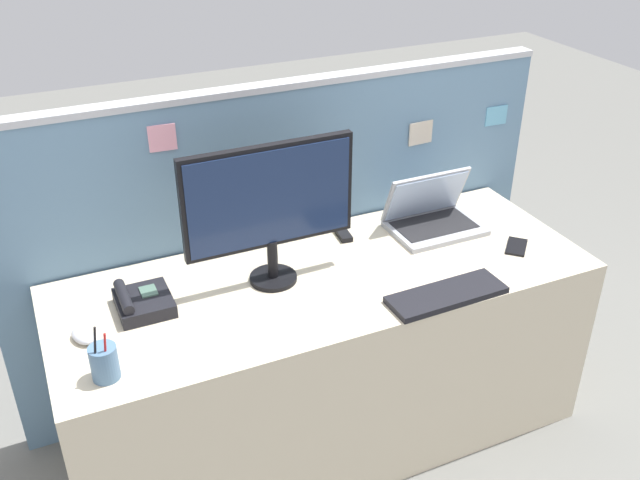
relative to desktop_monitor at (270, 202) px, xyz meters
name	(u,v)px	position (x,y,z in m)	size (l,w,h in m)	color
ground_plane	(325,428)	(0.18, -0.06, -1.03)	(10.00, 10.00, 0.00)	slate
desk	(325,357)	(0.18, -0.06, -0.67)	(1.91, 0.72, 0.73)	beige
cubicle_divider	(284,242)	(0.18, 0.34, -0.37)	(2.20, 0.08, 1.32)	#6084A3
desktop_monitor	(270,202)	(0.00, 0.00, 0.00)	(0.59, 0.17, 0.50)	black
laptop	(431,215)	(0.71, 0.09, -0.25)	(0.35, 0.25, 0.22)	#9EA0A8
desk_phone	(142,302)	(-0.45, 0.00, -0.27)	(0.17, 0.19, 0.08)	black
keyboard_main	(447,295)	(0.49, -0.35, -0.29)	(0.41, 0.14, 0.02)	black
computer_mouse_right_hand	(83,336)	(-0.65, -0.08, -0.28)	(0.06, 0.10, 0.03)	#B2B5BC
pen_cup	(104,362)	(-0.62, -0.29, -0.24)	(0.08, 0.08, 0.19)	#4C7093
cell_phone_black_slab	(516,247)	(0.91, -0.18, -0.29)	(0.07, 0.13, 0.01)	black
tv_remote	(340,230)	(0.36, 0.20, -0.29)	(0.04, 0.17, 0.02)	black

